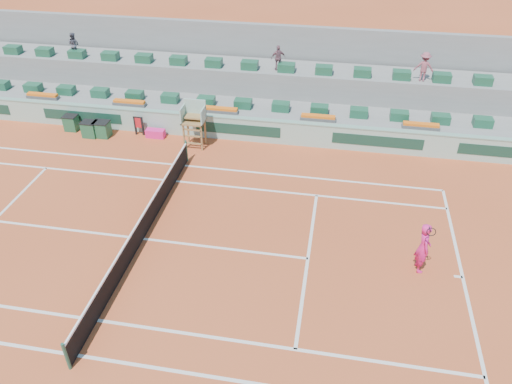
% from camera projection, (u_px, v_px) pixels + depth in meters
% --- Properties ---
extents(ground, '(90.00, 90.00, 0.00)m').
position_uv_depth(ground, '(143.00, 239.00, 19.36)').
color(ground, '#AA4321').
rests_on(ground, ground).
extents(seating_tier_lower, '(36.00, 4.00, 1.20)m').
position_uv_depth(seating_tier_lower, '(211.00, 108.00, 27.66)').
color(seating_tier_lower, gray).
rests_on(seating_tier_lower, ground).
extents(seating_tier_upper, '(36.00, 2.40, 2.60)m').
position_uv_depth(seating_tier_upper, '(218.00, 85.00, 28.55)').
color(seating_tier_upper, gray).
rests_on(seating_tier_upper, ground).
extents(stadium_back_wall, '(36.00, 0.40, 4.40)m').
position_uv_depth(stadium_back_wall, '(223.00, 60.00, 29.33)').
color(stadium_back_wall, gray).
rests_on(stadium_back_wall, ground).
extents(player_bag, '(0.98, 0.43, 0.43)m').
position_uv_depth(player_bag, '(155.00, 133.00, 26.00)').
color(player_bag, '#E81E7C').
rests_on(player_bag, ground).
extents(spectator_left, '(0.74, 0.62, 1.36)m').
position_uv_depth(spectator_left, '(74.00, 45.00, 28.29)').
color(spectator_left, '#464652').
rests_on(spectator_left, seating_tier_upper).
extents(spectator_mid, '(0.85, 0.58, 1.35)m').
position_uv_depth(spectator_mid, '(278.00, 58.00, 26.52)').
color(spectator_mid, '#7A515E').
rests_on(spectator_mid, seating_tier_upper).
extents(spectator_right, '(1.02, 0.65, 1.50)m').
position_uv_depth(spectator_right, '(424.00, 67.00, 25.26)').
color(spectator_right, '#8E4753').
rests_on(spectator_right, seating_tier_upper).
extents(court_lines, '(23.89, 11.09, 0.01)m').
position_uv_depth(court_lines, '(143.00, 239.00, 19.35)').
color(court_lines, silver).
rests_on(court_lines, ground).
extents(tennis_net, '(0.10, 11.97, 1.10)m').
position_uv_depth(tennis_net, '(142.00, 228.00, 19.06)').
color(tennis_net, black).
rests_on(tennis_net, ground).
extents(advertising_hoarding, '(36.00, 0.34, 1.26)m').
position_uv_depth(advertising_hoarding, '(201.00, 125.00, 25.86)').
color(advertising_hoarding, '#8FB5A6').
rests_on(advertising_hoarding, ground).
extents(umpire_chair, '(1.10, 0.90, 2.40)m').
position_uv_depth(umpire_chair, '(194.00, 118.00, 24.53)').
color(umpire_chair, brown).
rests_on(umpire_chair, ground).
extents(seat_row_lower, '(32.90, 0.60, 0.44)m').
position_uv_depth(seat_row_lower, '(206.00, 101.00, 26.47)').
color(seat_row_lower, '#1A4E34').
rests_on(seat_row_lower, seating_tier_lower).
extents(seat_row_upper, '(32.90, 0.60, 0.44)m').
position_uv_depth(seat_row_upper, '(214.00, 63.00, 27.20)').
color(seat_row_upper, '#1A4E34').
rests_on(seat_row_upper, seating_tier_upper).
extents(flower_planters, '(26.80, 0.36, 0.28)m').
position_uv_depth(flower_planters, '(175.00, 106.00, 26.09)').
color(flower_planters, '#4D4D4D').
rests_on(flower_planters, seating_tier_lower).
extents(drink_cooler_a, '(0.81, 0.70, 0.84)m').
position_uv_depth(drink_cooler_a, '(102.00, 129.00, 25.96)').
color(drink_cooler_a, '#1A4E30').
rests_on(drink_cooler_a, ground).
extents(drink_cooler_b, '(0.77, 0.67, 0.84)m').
position_uv_depth(drink_cooler_b, '(90.00, 129.00, 25.96)').
color(drink_cooler_b, '#1A4E30').
rests_on(drink_cooler_b, ground).
extents(drink_cooler_c, '(0.71, 0.61, 0.84)m').
position_uv_depth(drink_cooler_c, '(71.00, 123.00, 26.54)').
color(drink_cooler_c, '#1A4E30').
rests_on(drink_cooler_c, ground).
extents(towel_rack, '(0.51, 0.09, 1.03)m').
position_uv_depth(towel_rack, '(139.00, 124.00, 26.00)').
color(towel_rack, black).
rests_on(towel_rack, ground).
extents(tennis_player, '(0.56, 0.95, 2.28)m').
position_uv_depth(tennis_player, '(423.00, 247.00, 17.43)').
color(tennis_player, '#E81E7C').
rests_on(tennis_player, ground).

